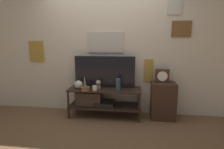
{
  "coord_description": "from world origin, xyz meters",
  "views": [
    {
      "loc": [
        0.56,
        -2.94,
        1.45
      ],
      "look_at": [
        0.14,
        0.28,
        0.84
      ],
      "focal_mm": 28.0,
      "sensor_mm": 36.0,
      "label": 1
    }
  ],
  "objects": [
    {
      "name": "vase_round_glass",
      "position": [
        -0.5,
        0.21,
        0.64
      ],
      "size": [
        0.16,
        0.16,
        0.16
      ],
      "color": "beige",
      "rests_on": "media_console"
    },
    {
      "name": "vase_tall_ceramic",
      "position": [
        0.27,
        0.16,
        0.68
      ],
      "size": [
        0.09,
        0.09,
        0.23
      ],
      "color": "#2D4251",
      "rests_on": "media_console"
    },
    {
      "name": "wall_back",
      "position": [
        0.0,
        0.57,
        1.35
      ],
      "size": [
        6.4,
        0.08,
        2.7
      ],
      "color": "beige",
      "rests_on": "ground_plane"
    },
    {
      "name": "mantel_clock",
      "position": [
        1.08,
        0.39,
        0.82
      ],
      "size": [
        0.25,
        0.11,
        0.25
      ],
      "color": "#422819",
      "rests_on": "side_table"
    },
    {
      "name": "vase_wide_bowl",
      "position": [
        -0.33,
        0.09,
        0.6
      ],
      "size": [
        0.17,
        0.17,
        0.07
      ],
      "color": "brown",
      "rests_on": "media_console"
    },
    {
      "name": "media_console",
      "position": [
        -0.12,
        0.28,
        0.36
      ],
      "size": [
        1.39,
        0.48,
        0.56
      ],
      "color": "black",
      "rests_on": "ground_plane"
    },
    {
      "name": "candle_jar",
      "position": [
        -0.16,
        0.12,
        0.61
      ],
      "size": [
        0.08,
        0.08,
        0.09
      ],
      "color": "silver",
      "rests_on": "media_console"
    },
    {
      "name": "ground_plane",
      "position": [
        0.0,
        0.0,
        0.0
      ],
      "size": [
        12.0,
        12.0,
        0.0
      ],
      "primitive_type": "plane",
      "color": "brown"
    },
    {
      "name": "side_table",
      "position": [
        1.11,
        0.34,
        0.35
      ],
      "size": [
        0.45,
        0.37,
        0.7
      ],
      "color": "#382319",
      "rests_on": "ground_plane"
    },
    {
      "name": "decorative_bust",
      "position": [
        -0.12,
        0.26,
        0.65
      ],
      "size": [
        0.1,
        0.1,
        0.17
      ],
      "color": "tan",
      "rests_on": "media_console"
    },
    {
      "name": "vase_slim_bronze",
      "position": [
        -0.41,
        0.31,
        0.68
      ],
      "size": [
        0.07,
        0.07,
        0.23
      ],
      "color": "tan",
      "rests_on": "media_console"
    },
    {
      "name": "television",
      "position": [
        -0.02,
        0.39,
        0.88
      ],
      "size": [
        1.19,
        0.05,
        0.61
      ],
      "color": "black",
      "rests_on": "media_console"
    }
  ]
}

